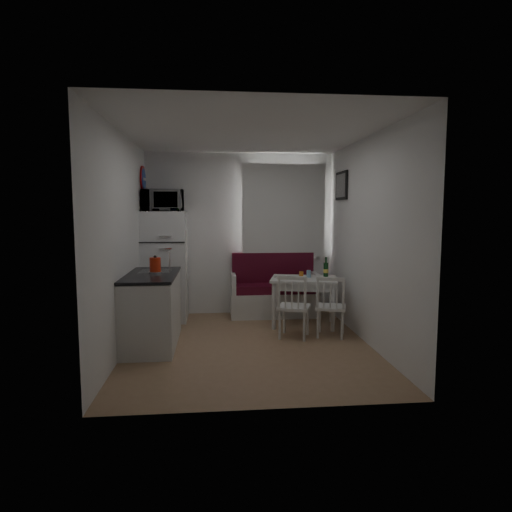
{
  "coord_description": "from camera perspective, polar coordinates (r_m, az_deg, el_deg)",
  "views": [
    {
      "loc": [
        -0.41,
        -5.19,
        1.67
      ],
      "look_at": [
        0.14,
        0.5,
        1.07
      ],
      "focal_mm": 30.0,
      "sensor_mm": 36.0,
      "label": 1
    }
  ],
  "objects": [
    {
      "name": "wall_right",
      "position": [
        5.54,
        14.68,
        1.95
      ],
      "size": [
        0.02,
        3.5,
        2.6
      ],
      "primitive_type": "cube",
      "color": "white",
      "rests_on": "floor"
    },
    {
      "name": "picture_frame",
      "position": [
        6.58,
        11.31,
        9.18
      ],
      "size": [
        0.04,
        0.52,
        0.42
      ],
      "primitive_type": "cube",
      "color": "black",
      "rests_on": "wall_right"
    },
    {
      "name": "wine_bottle",
      "position": [
        6.42,
        9.3,
        -1.43
      ],
      "size": [
        0.07,
        0.07,
        0.29
      ],
      "primitive_type": null,
      "color": "#133C19",
      "rests_on": "dining_table"
    },
    {
      "name": "chair_left",
      "position": [
        5.61,
        5.27,
        -5.83
      ],
      "size": [
        0.5,
        0.5,
        0.45
      ],
      "rotation": [
        0.0,
        0.0,
        -0.35
      ],
      "color": "silver",
      "rests_on": "floor"
    },
    {
      "name": "wall_left",
      "position": [
        5.32,
        -17.33,
        1.71
      ],
      "size": [
        0.02,
        3.5,
        2.6
      ],
      "primitive_type": "cube",
      "color": "white",
      "rests_on": "floor"
    },
    {
      "name": "kettle",
      "position": [
        5.44,
        -13.29,
        -1.16
      ],
      "size": [
        0.16,
        0.16,
        0.22
      ],
      "primitive_type": "cylinder",
      "color": "red",
      "rests_on": "kitchen_counter"
    },
    {
      "name": "chair_right",
      "position": [
        5.73,
        10.2,
        -5.81
      ],
      "size": [
        0.48,
        0.48,
        0.44
      ],
      "rotation": [
        0.0,
        0.0,
        -0.33
      ],
      "color": "silver",
      "rests_on": "floor"
    },
    {
      "name": "drinking_glass_blue",
      "position": [
        6.32,
        7.03,
        -2.36
      ],
      "size": [
        0.06,
        0.06,
        0.11
      ],
      "primitive_type": "cylinder",
      "color": "#82BADD",
      "rests_on": "dining_table"
    },
    {
      "name": "wall_sign",
      "position": [
        6.74,
        -14.76,
        9.87
      ],
      "size": [
        0.03,
        0.4,
        0.4
      ],
      "primitive_type": "cylinder",
      "rotation": [
        0.0,
        1.57,
        0.0
      ],
      "color": "#183E92",
      "rests_on": "wall_left"
    },
    {
      "name": "curtain",
      "position": [
        6.93,
        3.74,
        6.01
      ],
      "size": [
        1.35,
        0.02,
        1.5
      ],
      "primitive_type": "cube",
      "color": "silver",
      "rests_on": "wall_back"
    },
    {
      "name": "bench",
      "position": [
        6.9,
        2.43,
        -5.21
      ],
      "size": [
        1.4,
        0.54,
        1.0
      ],
      "color": "silver",
      "rests_on": "floor"
    },
    {
      "name": "microwave",
      "position": [
        6.59,
        -12.31,
        7.25
      ],
      "size": [
        0.59,
        0.4,
        0.33
      ],
      "primitive_type": "imported",
      "color": "white",
      "rests_on": "fridge"
    },
    {
      "name": "dining_table",
      "position": [
        6.28,
        6.4,
        -3.64
      ],
      "size": [
        1.07,
        0.86,
        0.7
      ],
      "rotation": [
        0.0,
        0.0,
        -0.24
      ],
      "color": "silver",
      "rests_on": "floor"
    },
    {
      "name": "floor",
      "position": [
        5.47,
        -0.96,
        -11.81
      ],
      "size": [
        3.0,
        3.5,
        0.02
      ],
      "primitive_type": "cube",
      "color": "#9A7552",
      "rests_on": "ground"
    },
    {
      "name": "ceiling",
      "position": [
        5.29,
        -1.01,
        16.1
      ],
      "size": [
        3.0,
        3.5,
        0.02
      ],
      "primitive_type": "cube",
      "color": "white",
      "rests_on": "wall_back"
    },
    {
      "name": "drinking_glass_orange",
      "position": [
        6.2,
        6.06,
        -2.53
      ],
      "size": [
        0.06,
        0.06,
        0.1
      ],
      "primitive_type": "cylinder",
      "color": "orange",
      "rests_on": "dining_table"
    },
    {
      "name": "window",
      "position": [
        7.0,
        3.64,
        5.6
      ],
      "size": [
        1.22,
        0.06,
        1.47
      ],
      "primitive_type": "cube",
      "color": "silver",
      "rests_on": "wall_back"
    },
    {
      "name": "wall_back",
      "position": [
        6.96,
        -2.12,
        2.93
      ],
      "size": [
        3.0,
        0.02,
        2.6
      ],
      "primitive_type": "cube",
      "color": "white",
      "rests_on": "floor"
    },
    {
      "name": "fridge",
      "position": [
        6.69,
        -12.07,
        -1.33
      ],
      "size": [
        0.67,
        0.67,
        1.67
      ],
      "primitive_type": "cube",
      "color": "white",
      "rests_on": "floor"
    },
    {
      "name": "plate",
      "position": [
        6.23,
        3.67,
        -2.86
      ],
      "size": [
        0.26,
        0.26,
        0.02
      ],
      "primitive_type": "cylinder",
      "color": "white",
      "rests_on": "dining_table"
    },
    {
      "name": "wall_front",
      "position": [
        3.48,
        1.29,
        -0.13
      ],
      "size": [
        3.0,
        0.02,
        2.6
      ],
      "primitive_type": "cube",
      "color": "white",
      "rests_on": "floor"
    },
    {
      "name": "kitchen_counter",
      "position": [
        5.54,
        -13.66,
        -6.86
      ],
      "size": [
        0.62,
        1.32,
        1.16
      ],
      "color": "silver",
      "rests_on": "floor"
    }
  ]
}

